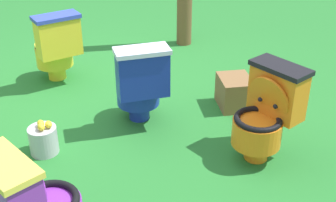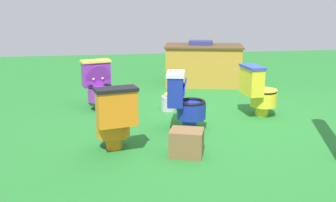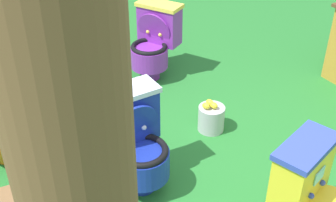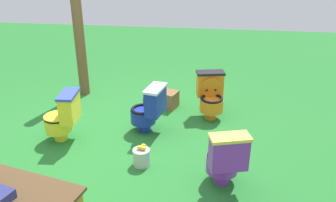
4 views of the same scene
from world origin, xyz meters
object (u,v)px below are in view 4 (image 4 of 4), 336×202
(small_crate, at_px, (167,99))
(toilet_orange, at_px, (211,95))
(toilet_blue, at_px, (149,109))
(wooden_post, at_px, (79,36))
(toilet_purple, at_px, (225,158))
(lemon_bucket, at_px, (142,157))
(toilet_yellow, at_px, (63,116))

(small_crate, bearing_deg, toilet_orange, 160.74)
(toilet_blue, distance_m, wooden_post, 2.03)
(toilet_purple, distance_m, lemon_bucket, 1.10)
(toilet_yellow, xyz_separation_m, toilet_blue, (-1.14, -0.39, 0.00))
(toilet_yellow, bearing_deg, toilet_blue, -75.56)
(toilet_purple, bearing_deg, small_crate, 98.71)
(toilet_blue, height_order, small_crate, toilet_blue)
(small_crate, bearing_deg, toilet_yellow, 44.51)
(toilet_blue, distance_m, toilet_orange, 1.08)
(toilet_orange, distance_m, wooden_post, 2.50)
(toilet_purple, height_order, lemon_bucket, toilet_purple)
(toilet_blue, distance_m, lemon_bucket, 0.90)
(toilet_blue, xyz_separation_m, small_crate, (-0.15, -0.88, -0.23))
(toilet_yellow, height_order, toilet_blue, same)
(lemon_bucket, bearing_deg, toilet_purple, 164.03)
(toilet_yellow, height_order, toilet_purple, same)
(wooden_post, bearing_deg, toilet_orange, 164.62)
(toilet_purple, bearing_deg, toilet_blue, 117.13)
(toilet_purple, relative_size, toilet_orange, 1.00)
(toilet_purple, xyz_separation_m, lemon_bucket, (1.02, -0.29, -0.26))
(small_crate, relative_size, lemon_bucket, 1.24)
(toilet_orange, height_order, small_crate, toilet_orange)
(toilet_orange, bearing_deg, toilet_blue, 23.07)
(toilet_purple, relative_size, wooden_post, 0.34)
(toilet_orange, xyz_separation_m, wooden_post, (2.32, -0.64, 0.70))
(toilet_blue, relative_size, small_crate, 2.11)
(wooden_post, relative_size, lemon_bucket, 7.80)
(toilet_orange, bearing_deg, toilet_purple, 84.35)
(toilet_purple, xyz_separation_m, small_crate, (0.93, -2.03, -0.23))
(toilet_yellow, relative_size, wooden_post, 0.34)
(toilet_blue, height_order, toilet_orange, same)
(small_crate, height_order, lemon_bucket, small_crate)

